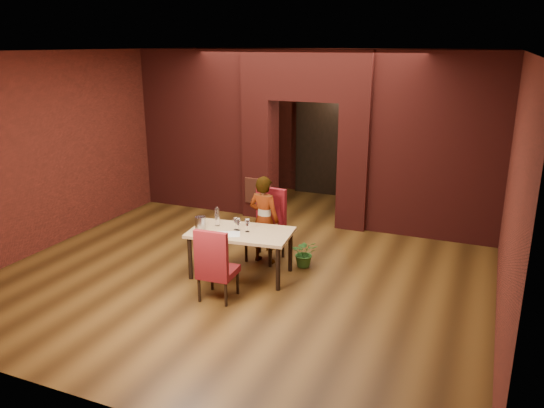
{
  "coord_description": "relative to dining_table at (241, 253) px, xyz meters",
  "views": [
    {
      "loc": [
        3.22,
        -7.31,
        3.3
      ],
      "look_at": [
        0.14,
        0.0,
        0.89
      ],
      "focal_mm": 35.0,
      "sensor_mm": 36.0,
      "label": 1
    }
  ],
  "objects": [
    {
      "name": "rear_door",
      "position": [
        -0.39,
        4.76,
        0.71
      ],
      "size": [
        0.9,
        0.08,
        2.1
      ],
      "primitive_type": "cube",
      "color": "black",
      "rests_on": "ground"
    },
    {
      "name": "person_seated",
      "position": [
        0.11,
        0.59,
        0.35
      ],
      "size": [
        0.54,
        0.39,
        1.39
      ],
      "primitive_type": "imported",
      "rotation": [
        0.0,
        0.0,
        3.01
      ],
      "color": "white",
      "rests_on": "ground"
    },
    {
      "name": "dining_table",
      "position": [
        0.0,
        0.0,
        0.0
      ],
      "size": [
        1.55,
        0.99,
        0.69
      ],
      "primitive_type": "cube",
      "rotation": [
        0.0,
        0.0,
        0.11
      ],
      "color": "tan",
      "rests_on": "ground"
    },
    {
      "name": "potted_plant",
      "position": [
        0.77,
        0.66,
        -0.12
      ],
      "size": [
        0.48,
        0.45,
        0.45
      ],
      "primitive_type": "imported",
      "rotation": [
        0.0,
        0.0,
        0.29
      ],
      "color": "#2C6525",
      "rests_on": "ground"
    },
    {
      "name": "wall_left",
      "position": [
        -3.49,
        0.82,
        1.26
      ],
      "size": [
        0.04,
        8.0,
        3.2
      ],
      "primitive_type": "cube",
      "color": "maroon",
      "rests_on": "ground"
    },
    {
      "name": "ceiling",
      "position": [
        0.01,
        0.82,
        2.86
      ],
      "size": [
        7.0,
        8.0,
        0.04
      ],
      "primitive_type": "cube",
      "color": "silver",
      "rests_on": "ground"
    },
    {
      "name": "wing_wall_left",
      "position": [
        -2.35,
        2.82,
        1.26
      ],
      "size": [
        2.28,
        0.35,
        3.2
      ],
      "primitive_type": "cube",
      "color": "maroon",
      "rests_on": "ground"
    },
    {
      "name": "rear_door_frame",
      "position": [
        -0.39,
        4.72,
        0.71
      ],
      "size": [
        1.02,
        0.04,
        2.22
      ],
      "primitive_type": "cube",
      "color": "black",
      "rests_on": "ground"
    },
    {
      "name": "wine_bucket",
      "position": [
        -0.57,
        -0.16,
        0.44
      ],
      "size": [
        0.16,
        0.16,
        0.19
      ],
      "primitive_type": "cylinder",
      "color": "#AAAAB1",
      "rests_on": "dining_table"
    },
    {
      "name": "wine_glass_c",
      "position": [
        0.1,
        0.01,
        0.44
      ],
      "size": [
        0.08,
        0.08,
        0.19
      ],
      "primitive_type": null,
      "color": "white",
      "rests_on": "dining_table"
    },
    {
      "name": "tasting_sheet",
      "position": [
        -0.1,
        -0.2,
        0.35
      ],
      "size": [
        0.41,
        0.37,
        0.0
      ],
      "primitive_type": "cube",
      "rotation": [
        0.0,
        0.0,
        0.44
      ],
      "color": "silver",
      "rests_on": "dining_table"
    },
    {
      "name": "vent_panel",
      "position": [
        -0.94,
        2.52,
        0.21
      ],
      "size": [
        0.4,
        0.03,
        0.5
      ],
      "primitive_type": "cube",
      "color": "#A84B30",
      "rests_on": "ground"
    },
    {
      "name": "chair_near",
      "position": [
        0.05,
        -0.79,
        0.16
      ],
      "size": [
        0.49,
        0.49,
        1.02
      ],
      "primitive_type": "cube",
      "rotation": [
        0.0,
        0.0,
        3.2
      ],
      "color": "maroon",
      "rests_on": "ground"
    },
    {
      "name": "wine_glass_b",
      "position": [
        -0.04,
        0.01,
        0.44
      ],
      "size": [
        0.07,
        0.07,
        0.18
      ],
      "primitive_type": null,
      "color": "silver",
      "rests_on": "dining_table"
    },
    {
      "name": "chair_far",
      "position": [
        0.08,
        0.68,
        0.22
      ],
      "size": [
        0.56,
        0.56,
        1.13
      ],
      "primitive_type": "cube",
      "rotation": [
        0.0,
        0.0,
        -0.1
      ],
      "color": "maroon",
      "rests_on": "ground"
    },
    {
      "name": "pillar_right",
      "position": [
        0.96,
        2.82,
        0.81
      ],
      "size": [
        0.55,
        0.55,
        2.3
      ],
      "primitive_type": "cube",
      "color": "maroon",
      "rests_on": "ground"
    },
    {
      "name": "wine_glass_a",
      "position": [
        -0.09,
        0.02,
        0.44
      ],
      "size": [
        0.07,
        0.07,
        0.18
      ],
      "primitive_type": null,
      "color": "white",
      "rests_on": "dining_table"
    },
    {
      "name": "water_bottle",
      "position": [
        -0.43,
        0.08,
        0.49
      ],
      "size": [
        0.07,
        0.07,
        0.29
      ],
      "primitive_type": "cylinder",
      "color": "white",
      "rests_on": "dining_table"
    },
    {
      "name": "wall_front",
      "position": [
        0.01,
        -3.18,
        1.26
      ],
      "size": [
        7.0,
        0.04,
        3.2
      ],
      "primitive_type": "cube",
      "color": "maroon",
      "rests_on": "ground"
    },
    {
      "name": "wall_back",
      "position": [
        0.01,
        4.82,
        1.26
      ],
      "size": [
        7.0,
        0.04,
        3.2
      ],
      "primitive_type": "cube",
      "color": "maroon",
      "rests_on": "ground"
    },
    {
      "name": "pillar_left",
      "position": [
        -0.94,
        2.82,
        0.81
      ],
      "size": [
        0.55,
        0.55,
        2.3
      ],
      "primitive_type": "cube",
      "color": "maroon",
      "rests_on": "ground"
    },
    {
      "name": "wing_wall_right",
      "position": [
        2.38,
        2.82,
        1.26
      ],
      "size": [
        2.28,
        0.35,
        3.2
      ],
      "primitive_type": "cube",
      "color": "maroon",
      "rests_on": "ground"
    },
    {
      "name": "wall_right",
      "position": [
        3.51,
        0.82,
        1.26
      ],
      "size": [
        0.04,
        8.0,
        3.2
      ],
      "primitive_type": "cube",
      "color": "maroon",
      "rests_on": "ground"
    },
    {
      "name": "floor",
      "position": [
        0.01,
        0.82,
        -0.34
      ],
      "size": [
        8.0,
        8.0,
        0.0
      ],
      "primitive_type": "plane",
      "color": "#4E3213",
      "rests_on": "ground"
    },
    {
      "name": "lintel",
      "position": [
        0.01,
        2.82,
        2.41
      ],
      "size": [
        2.45,
        0.55,
        0.9
      ],
      "primitive_type": "cube",
      "color": "maroon",
      "rests_on": "ground"
    }
  ]
}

